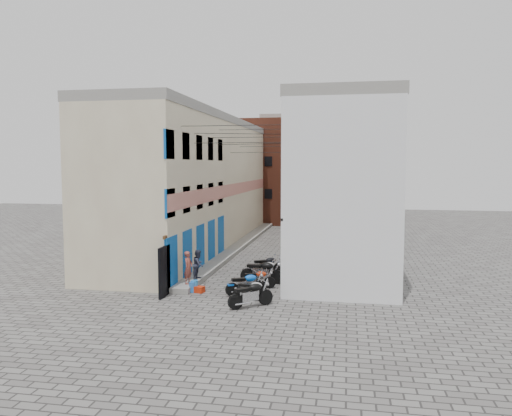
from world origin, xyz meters
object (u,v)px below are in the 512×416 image
Objects in this scene: water_jug_far at (194,286)px; motorcycle_d at (257,278)px; motorcycle_c at (246,283)px; motorcycle_b at (252,289)px; person_b at (198,264)px; motorcycle_f at (265,269)px; person_a at (188,268)px; red_crate at (199,289)px; water_jug_near at (192,287)px; motorcycle_a at (251,293)px; motorcycle_g at (267,264)px; motorcycle_e at (262,270)px.

motorcycle_d is at bearing 22.79° from water_jug_far.
water_jug_far is (-2.41, 0.15, -0.29)m from motorcycle_c.
motorcycle_b reaches higher than water_jug_far.
person_b is (-2.66, 1.59, 0.40)m from motorcycle_c.
motorcycle_c is 1.02× the size of motorcycle_f.
person_a is 1.20m from red_crate.
motorcycle_f is at bearing 47.29° from water_jug_near.
motorcycle_f is at bearing 143.96° from motorcycle_c.
motorcycle_a reaches higher than motorcycle_f.
motorcycle_a is 1.06× the size of motorcycle_c.
water_jug_far is at bearing 55.10° from water_jug_near.
red_crate is at bearing 0.00° from water_jug_near.
motorcycle_b is at bearing -17.43° from water_jug_near.
person_a is (-3.27, 1.42, 0.51)m from motorcycle_b.
motorcycle_d is 3.01m from water_jug_near.
motorcycle_f reaches higher than red_crate.
motorcycle_f is 4.08m from person_a.
motorcycle_d is 2.98m from person_b.
motorcycle_f is 4.15m from water_jug_near.
motorcycle_a is 1.89m from motorcycle_c.
water_jug_near is (0.18, -1.54, -0.72)m from person_b.
water_jug_far is at bearing -125.12° from person_a.
water_jug_near is at bearing 180.00° from red_crate.
water_jug_far reaches higher than water_jug_near.
motorcycle_d is 2.78m from motorcycle_g.
water_jug_far is (-2.74, -2.95, -0.28)m from motorcycle_f.
motorcycle_c is 3.12m from person_b.
motorcycle_b is 0.92× the size of motorcycle_f.
motorcycle_e is at bearing -173.09° from motorcycle_b.
motorcycle_d is 3.25× the size of water_jug_far.
motorcycle_a is at bearing 6.29° from motorcycle_e.
water_jug_near is 0.12m from water_jug_far.
person_b is (0.17, 1.04, -0.05)m from person_a.
motorcycle_a is 3.32m from red_crate.
motorcycle_c is 1.12× the size of motorcycle_d.
motorcycle_f is at bearing -59.35° from person_b.
person_b reaches higher than water_jug_near.
motorcycle_c is at bearing -3.51° from water_jug_far.
motorcycle_c reaches higher than red_crate.
motorcycle_c reaches higher than motorcycle_f.
motorcycle_c is 2.43m from water_jug_far.
person_a reaches higher than motorcycle_d.
motorcycle_a reaches higher than motorcycle_b.
person_b is at bearing -73.69° from motorcycle_e.
red_crate is (-2.43, -1.22, -0.35)m from motorcycle_d.
person_a is at bearing -130.98° from motorcycle_c.
water_jug_far is at bearing -123.41° from motorcycle_c.
water_jug_far is at bearing -61.15° from motorcycle_g.
motorcycle_e is at bearing 41.99° from red_crate.
motorcycle_e is (0.06, 1.02, 0.14)m from motorcycle_d.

